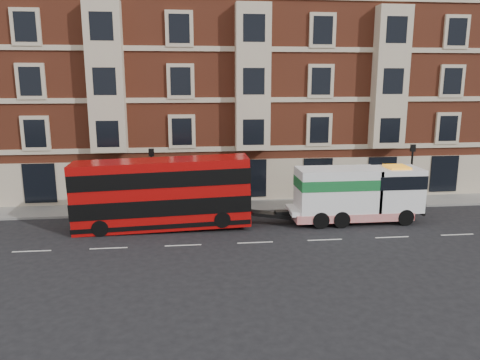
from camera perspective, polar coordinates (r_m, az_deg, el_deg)
ground at (r=26.37m, az=1.86°, el=-7.63°), size 120.00×120.00×0.00m
sidewalk at (r=33.44m, az=0.00°, el=-3.18°), size 90.00×3.00×0.15m
victorian_terrace at (r=39.77m, az=-0.51°, el=13.81°), size 45.00×12.00×20.40m
lamp_post_west at (r=31.46m, az=-10.65°, el=0.49°), size 0.35×0.15×4.35m
lamp_post_east at (r=35.05m, az=20.15°, el=1.14°), size 0.35×0.15×4.35m
double_decker_bus at (r=28.54m, az=-9.49°, el=-1.53°), size 10.51×2.41×4.25m
tow_truck at (r=30.44m, az=13.83°, el=-1.62°), size 8.42×2.49×3.51m
pedestrian at (r=32.35m, az=-17.13°, el=-2.69°), size 0.58×0.39×1.56m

